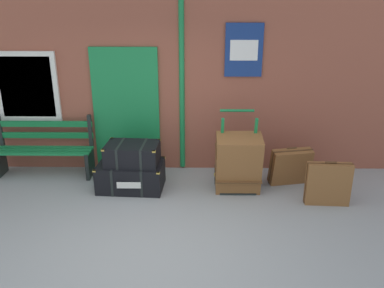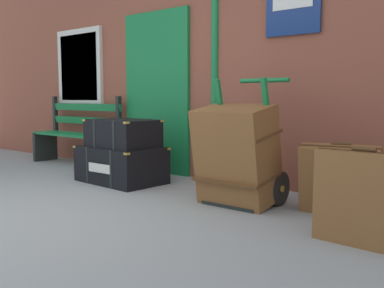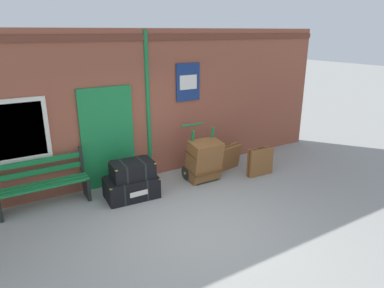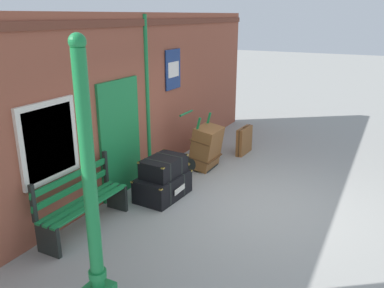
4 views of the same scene
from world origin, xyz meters
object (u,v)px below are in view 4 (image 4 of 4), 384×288
(steamer_trunk_middle, at_px, (164,166))
(large_brown_trunk, at_px, (206,147))
(suitcase_slate, at_px, (212,142))
(steamer_trunk_base, at_px, (163,186))
(suitcase_cream, at_px, (244,141))
(lamp_post, at_px, (93,224))
(porters_trolley, at_px, (199,155))
(platform_bench, at_px, (82,202))

(steamer_trunk_middle, bearing_deg, large_brown_trunk, -2.72)
(steamer_trunk_middle, relative_size, large_brown_trunk, 0.90)
(large_brown_trunk, distance_m, suitcase_slate, 0.92)
(steamer_trunk_base, distance_m, suitcase_cream, 2.97)
(lamp_post, xyz_separation_m, porters_trolley, (4.55, 1.05, -0.88))
(lamp_post, height_order, porters_trolley, lamp_post)
(platform_bench, bearing_deg, suitcase_slate, -4.60)
(steamer_trunk_base, relative_size, porters_trolley, 0.89)
(steamer_trunk_middle, xyz_separation_m, suitcase_slate, (2.49, 0.18, -0.28))
(steamer_trunk_middle, distance_m, suitcase_cream, 2.94)
(suitcase_slate, bearing_deg, suitcase_cream, -58.57)
(steamer_trunk_base, bearing_deg, large_brown_trunk, -2.74)
(steamer_trunk_middle, bearing_deg, suitcase_slate, 4.19)
(lamp_post, distance_m, porters_trolley, 4.75)
(platform_bench, height_order, steamer_trunk_middle, platform_bench)
(lamp_post, bearing_deg, steamer_trunk_base, 18.27)
(platform_bench, bearing_deg, suitcase_cream, -12.46)
(porters_trolley, height_order, suitcase_slate, porters_trolley)
(lamp_post, xyz_separation_m, large_brown_trunk, (4.55, 0.87, -0.68))
(lamp_post, relative_size, steamer_trunk_middle, 3.58)
(steamer_trunk_base, height_order, porters_trolley, porters_trolley)
(large_brown_trunk, bearing_deg, porters_trolley, 90.00)
(platform_bench, relative_size, suitcase_slate, 2.32)
(steamer_trunk_base, height_order, suitcase_cream, suitcase_cream)
(suitcase_slate, height_order, suitcase_cream, suitcase_cream)
(steamer_trunk_base, bearing_deg, platform_bench, 161.60)
(steamer_trunk_base, distance_m, large_brown_trunk, 1.69)
(lamp_post, bearing_deg, steamer_trunk_middle, 17.99)
(large_brown_trunk, bearing_deg, lamp_post, -169.14)
(steamer_trunk_base, height_order, suitcase_slate, suitcase_slate)
(platform_bench, distance_m, suitcase_cream, 4.56)
(steamer_trunk_middle, relative_size, suitcase_cream, 1.25)
(lamp_post, xyz_separation_m, suitcase_slate, (5.41, 1.13, -0.84))
(steamer_trunk_base, distance_m, porters_trolley, 1.67)
(porters_trolley, relative_size, suitcase_cream, 1.75)
(suitcase_slate, bearing_deg, steamer_trunk_middle, -175.81)
(platform_bench, xyz_separation_m, suitcase_cream, (4.45, -0.98, -0.13))
(steamer_trunk_base, xyz_separation_m, porters_trolley, (1.66, 0.10, 0.06))
(suitcase_slate, distance_m, suitcase_cream, 0.77)
(porters_trolley, relative_size, large_brown_trunk, 1.26)
(platform_bench, bearing_deg, steamer_trunk_base, -18.40)
(platform_bench, xyz_separation_m, large_brown_trunk, (3.18, -0.58, 0.02))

